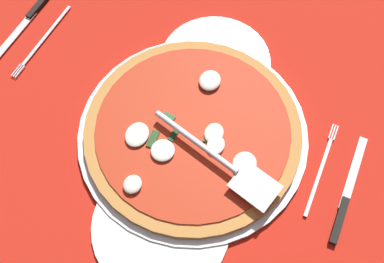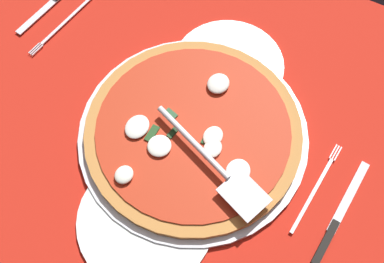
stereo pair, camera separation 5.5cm
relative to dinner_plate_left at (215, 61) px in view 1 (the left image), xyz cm
name	(u,v)px [view 1 (the left image)]	position (x,y,z in cm)	size (l,w,h in cm)	color
ground_plane	(163,127)	(16.29, -4.45, -1.00)	(90.01, 90.01, 0.80)	#B51F13
checker_pattern	(163,126)	(16.29, -4.45, -0.55)	(90.01, 90.01, 0.10)	white
pizza_pan	(192,136)	(16.73, 1.17, 0.16)	(40.17, 40.17, 1.32)	silver
dinner_plate_left	(215,61)	(0.00, 0.00, 0.00)	(21.04, 21.04, 1.00)	white
dinner_plate_right	(161,225)	(33.34, 1.78, 0.00)	(22.14, 22.14, 1.00)	white
pizza	(192,132)	(16.80, 1.17, 1.64)	(37.63, 37.63, 2.84)	#BA7A3A
pizza_server	(219,159)	(21.04, 7.40, 4.01)	(11.31, 23.81, 1.00)	silver
place_setting_near	(36,30)	(4.79, -36.21, -0.15)	(22.24, 14.89, 1.40)	silver
place_setting_far	(334,184)	(17.20, 26.43, -0.14)	(21.37, 13.02, 1.40)	white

